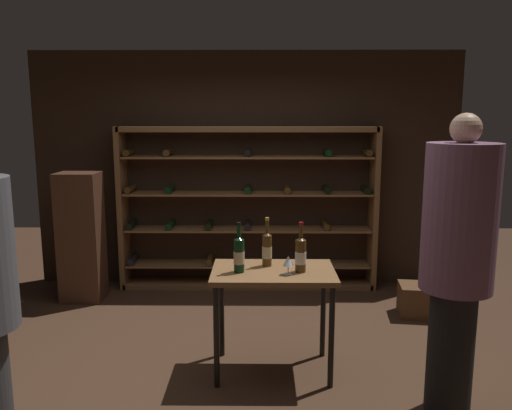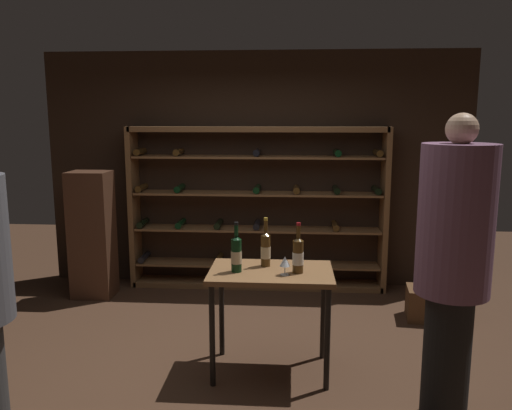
# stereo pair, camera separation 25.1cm
# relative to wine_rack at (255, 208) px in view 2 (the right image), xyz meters

# --- Properties ---
(ground_plane) EXTENTS (10.24, 10.24, 0.00)m
(ground_plane) POSITION_rel_wine_rack_xyz_m (-0.01, -1.91, -0.95)
(ground_plane) COLOR #472D1E
(back_wall) EXTENTS (4.98, 0.10, 2.75)m
(back_wall) POSITION_rel_wine_rack_xyz_m (-0.01, 0.21, 0.42)
(back_wall) COLOR #332319
(back_wall) RESTS_ON ground
(wine_rack) EXTENTS (2.98, 0.32, 1.89)m
(wine_rack) POSITION_rel_wine_rack_xyz_m (0.00, 0.00, 0.00)
(wine_rack) COLOR brown
(wine_rack) RESTS_ON ground
(tasting_table) EXTENTS (0.95, 0.61, 0.83)m
(tasting_table) POSITION_rel_wine_rack_xyz_m (0.27, -2.04, -0.22)
(tasting_table) COLOR brown
(tasting_table) RESTS_ON ground
(person_bystander_dark_jacket) EXTENTS (0.47, 0.47, 2.03)m
(person_bystander_dark_jacket) POSITION_rel_wine_rack_xyz_m (1.45, -2.60, 0.18)
(person_bystander_dark_jacket) COLOR black
(person_bystander_dark_jacket) RESTS_ON ground
(wine_crate) EXTENTS (0.52, 0.39, 0.32)m
(wine_crate) POSITION_rel_wine_rack_xyz_m (1.82, -0.88, -0.79)
(wine_crate) COLOR brown
(wine_crate) RESTS_ON ground
(display_cabinet) EXTENTS (0.44, 0.36, 1.41)m
(display_cabinet) POSITION_rel_wine_rack_xyz_m (-1.79, -0.44, -0.24)
(display_cabinet) COLOR #4C2D1E
(display_cabinet) RESTS_ON ground
(wine_bottle_amber_reserve) EXTENTS (0.08, 0.08, 0.39)m
(wine_bottle_amber_reserve) POSITION_rel_wine_rack_xyz_m (0.22, -1.92, 0.02)
(wine_bottle_amber_reserve) COLOR #4C3314
(wine_bottle_amber_reserve) RESTS_ON tasting_table
(wine_bottle_gold_foil) EXTENTS (0.08, 0.08, 0.39)m
(wine_bottle_gold_foil) POSITION_rel_wine_rack_xyz_m (0.00, -2.09, 0.03)
(wine_bottle_gold_foil) COLOR black
(wine_bottle_gold_foil) RESTS_ON tasting_table
(wine_bottle_black_capsule) EXTENTS (0.09, 0.09, 0.39)m
(wine_bottle_black_capsule) POSITION_rel_wine_rack_xyz_m (0.47, -2.08, 0.02)
(wine_bottle_black_capsule) COLOR #4C3314
(wine_bottle_black_capsule) RESTS_ON tasting_table
(wine_glass_stemmed_left) EXTENTS (0.08, 0.08, 0.14)m
(wine_glass_stemmed_left) POSITION_rel_wine_rack_xyz_m (0.38, -2.15, -0.02)
(wine_glass_stemmed_left) COLOR silver
(wine_glass_stemmed_left) RESTS_ON tasting_table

